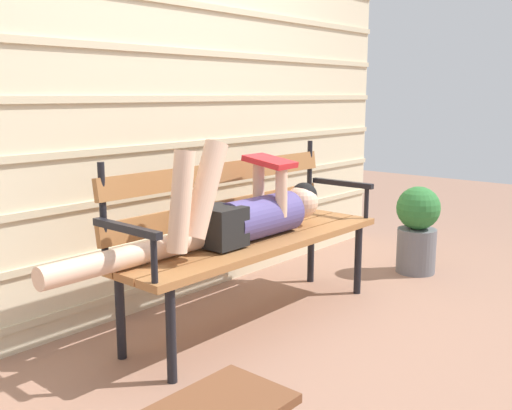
{
  "coord_description": "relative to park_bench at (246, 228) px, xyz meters",
  "views": [
    {
      "loc": [
        -2.27,
        -1.85,
        1.22
      ],
      "look_at": [
        0.0,
        0.12,
        0.65
      ],
      "focal_mm": 40.85,
      "sensor_mm": 36.0,
      "label": 1
    }
  ],
  "objects": [
    {
      "name": "park_bench",
      "position": [
        0.0,
        0.0,
        0.0
      ],
      "size": [
        1.72,
        0.47,
        0.93
      ],
      "color": "#9E6638",
      "rests_on": "ground"
    },
    {
      "name": "reclining_person",
      "position": [
        -0.12,
        -0.07,
        0.1
      ],
      "size": [
        1.71,
        0.26,
        0.55
      ],
      "color": "#514784"
    },
    {
      "name": "potted_plant",
      "position": [
        1.4,
        -0.32,
        -0.2
      ],
      "size": [
        0.3,
        0.3,
        0.6
      ],
      "color": "slate",
      "rests_on": "ground"
    },
    {
      "name": "house_siding",
      "position": [
        0.0,
        0.55,
        0.68
      ],
      "size": [
        4.2,
        0.08,
        2.39
      ],
      "color": "beige",
      "rests_on": "ground"
    },
    {
      "name": "ground_plane",
      "position": [
        0.0,
        -0.19,
        -0.51
      ],
      "size": [
        12.0,
        12.0,
        0.0
      ],
      "primitive_type": "plane",
      "color": "#936B56"
    }
  ]
}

